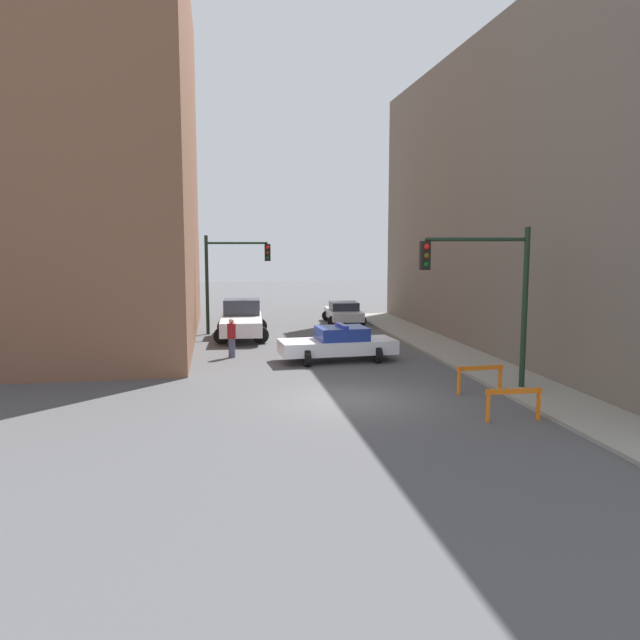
{
  "coord_description": "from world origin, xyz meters",
  "views": [
    {
      "loc": [
        -3.94,
        -18.38,
        4.82
      ],
      "look_at": [
        0.06,
        5.5,
        1.81
      ],
      "focal_mm": 35.0,
      "sensor_mm": 36.0,
      "label": 1
    }
  ],
  "objects_px": {
    "police_car": "(338,343)",
    "barrier_front": "(514,399)",
    "parked_car_near": "(344,312)",
    "pedestrian_crossing": "(232,337)",
    "barrier_mid": "(480,374)",
    "traffic_light_near": "(492,283)",
    "white_truck": "(242,320)",
    "traffic_light_far": "(228,270)"
  },
  "relations": [
    {
      "from": "traffic_light_far",
      "to": "parked_car_near",
      "type": "distance_m",
      "value": 8.02
    },
    {
      "from": "barrier_front",
      "to": "barrier_mid",
      "type": "relative_size",
      "value": 1.0
    },
    {
      "from": "traffic_light_near",
      "to": "barrier_front",
      "type": "xyz_separation_m",
      "value": [
        -0.78,
        -3.29,
        -2.91
      ]
    },
    {
      "from": "traffic_light_near",
      "to": "parked_car_near",
      "type": "height_order",
      "value": "traffic_light_near"
    },
    {
      "from": "police_car",
      "to": "parked_car_near",
      "type": "xyz_separation_m",
      "value": [
        2.62,
        11.65,
        -0.05
      ]
    },
    {
      "from": "pedestrian_crossing",
      "to": "barrier_mid",
      "type": "bearing_deg",
      "value": 94.78
    },
    {
      "from": "police_car",
      "to": "white_truck",
      "type": "distance_m",
      "value": 7.87
    },
    {
      "from": "police_car",
      "to": "barrier_mid",
      "type": "distance_m",
      "value": 7.07
    },
    {
      "from": "barrier_mid",
      "to": "pedestrian_crossing",
      "type": "bearing_deg",
      "value": 135.04
    },
    {
      "from": "police_car",
      "to": "parked_car_near",
      "type": "relative_size",
      "value": 1.1
    },
    {
      "from": "white_truck",
      "to": "parked_car_near",
      "type": "height_order",
      "value": "white_truck"
    },
    {
      "from": "traffic_light_near",
      "to": "barrier_mid",
      "type": "xyz_separation_m",
      "value": [
        -0.37,
        -0.16,
        -2.91
      ]
    },
    {
      "from": "white_truck",
      "to": "police_car",
      "type": "bearing_deg",
      "value": -59.27
    },
    {
      "from": "traffic_light_near",
      "to": "barrier_mid",
      "type": "height_order",
      "value": "traffic_light_near"
    },
    {
      "from": "barrier_mid",
      "to": "barrier_front",
      "type": "bearing_deg",
      "value": -97.52
    },
    {
      "from": "traffic_light_far",
      "to": "police_car",
      "type": "distance_m",
      "value": 9.91
    },
    {
      "from": "barrier_mid",
      "to": "parked_car_near",
      "type": "bearing_deg",
      "value": 92.52
    },
    {
      "from": "parked_car_near",
      "to": "pedestrian_crossing",
      "type": "xyz_separation_m",
      "value": [
        -6.91,
        -10.16,
        0.19
      ]
    },
    {
      "from": "police_car",
      "to": "parked_car_near",
      "type": "bearing_deg",
      "value": -16.56
    },
    {
      "from": "traffic_light_near",
      "to": "pedestrian_crossing",
      "type": "relative_size",
      "value": 3.13
    },
    {
      "from": "police_car",
      "to": "white_truck",
      "type": "height_order",
      "value": "white_truck"
    },
    {
      "from": "traffic_light_far",
      "to": "barrier_front",
      "type": "distance_m",
      "value": 19.48
    },
    {
      "from": "traffic_light_near",
      "to": "parked_car_near",
      "type": "distance_m",
      "value": 17.95
    },
    {
      "from": "pedestrian_crossing",
      "to": "barrier_front",
      "type": "bearing_deg",
      "value": 83.68
    },
    {
      "from": "traffic_light_near",
      "to": "pedestrian_crossing",
      "type": "distance_m",
      "value": 11.34
    },
    {
      "from": "traffic_light_near",
      "to": "police_car",
      "type": "bearing_deg",
      "value": 122.0
    },
    {
      "from": "pedestrian_crossing",
      "to": "barrier_front",
      "type": "distance_m",
      "value": 13.04
    },
    {
      "from": "white_truck",
      "to": "barrier_front",
      "type": "height_order",
      "value": "white_truck"
    },
    {
      "from": "traffic_light_near",
      "to": "barrier_front",
      "type": "height_order",
      "value": "traffic_light_near"
    },
    {
      "from": "traffic_light_far",
      "to": "parked_car_near",
      "type": "relative_size",
      "value": 1.19
    },
    {
      "from": "police_car",
      "to": "pedestrian_crossing",
      "type": "bearing_deg",
      "value": 66.98
    },
    {
      "from": "white_truck",
      "to": "barrier_front",
      "type": "relative_size",
      "value": 3.44
    },
    {
      "from": "barrier_mid",
      "to": "traffic_light_far",
      "type": "bearing_deg",
      "value": 117.48
    },
    {
      "from": "traffic_light_far",
      "to": "barrier_mid",
      "type": "distance_m",
      "value": 16.84
    },
    {
      "from": "traffic_light_near",
      "to": "traffic_light_far",
      "type": "distance_m",
      "value": 16.64
    },
    {
      "from": "white_truck",
      "to": "parked_car_near",
      "type": "bearing_deg",
      "value": 39.91
    },
    {
      "from": "traffic_light_near",
      "to": "barrier_mid",
      "type": "bearing_deg",
      "value": -156.55
    },
    {
      "from": "parked_car_near",
      "to": "white_truck",
      "type": "bearing_deg",
      "value": -140.53
    },
    {
      "from": "traffic_light_far",
      "to": "white_truck",
      "type": "bearing_deg",
      "value": -68.31
    },
    {
      "from": "police_car",
      "to": "barrier_front",
      "type": "bearing_deg",
      "value": -166.14
    },
    {
      "from": "traffic_light_far",
      "to": "parked_car_near",
      "type": "height_order",
      "value": "traffic_light_far"
    },
    {
      "from": "pedestrian_crossing",
      "to": "traffic_light_far",
      "type": "bearing_deg",
      "value": -130.5
    }
  ]
}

